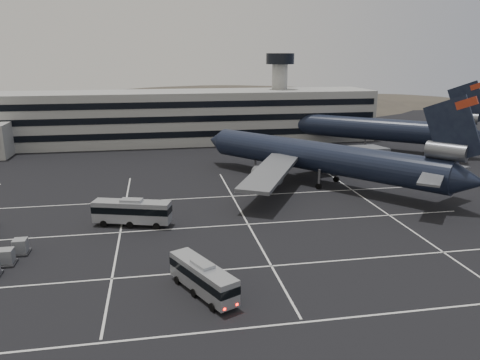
# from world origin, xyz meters

# --- Properties ---
(ground) EXTENTS (260.00, 260.00, 0.00)m
(ground) POSITION_xyz_m (0.00, 0.00, 0.00)
(ground) COLOR black
(ground) RESTS_ON ground
(lane_markings) EXTENTS (90.00, 55.62, 0.01)m
(lane_markings) POSITION_xyz_m (0.95, 0.72, 0.01)
(lane_markings) COLOR silver
(lane_markings) RESTS_ON ground
(terminal) EXTENTS (125.00, 26.00, 24.00)m
(terminal) POSITION_xyz_m (-2.95, 71.14, 6.93)
(terminal) COLOR gray
(terminal) RESTS_ON ground
(hills) EXTENTS (352.00, 180.00, 44.00)m
(hills) POSITION_xyz_m (17.99, 170.00, -12.07)
(hills) COLOR #38332B
(hills) RESTS_ON ground
(trijet_main) EXTENTS (41.36, 47.90, 18.08)m
(trijet_main) POSITION_xyz_m (29.72, 22.72, 5.25)
(trijet_main) COLOR black
(trijet_main) RESTS_ON ground
(trijet_far) EXTENTS (47.70, 41.58, 18.08)m
(trijet_far) POSITION_xyz_m (53.67, 53.23, 5.43)
(trijet_far) COLOR black
(trijet_far) RESTS_ON ground
(bus_near) EXTENTS (6.44, 9.93, 3.50)m
(bus_near) POSITION_xyz_m (3.53, -15.04, 1.92)
(bus_near) COLOR #9A9CA2
(bus_near) RESTS_ON ground
(bus_far) EXTENTS (11.40, 5.72, 3.93)m
(bus_far) POSITION_xyz_m (-4.40, 6.63, 2.15)
(bus_far) COLOR #9A9CA2
(bus_far) RESTS_ON ground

